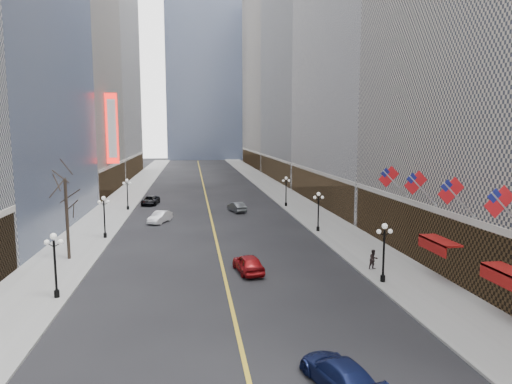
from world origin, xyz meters
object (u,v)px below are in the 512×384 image
object	(u,v)px
streetlamp_east_1	(384,246)
car_nb_far	(150,200)
car_nb_mid	(160,217)
car_sb_mid	(248,263)
streetlamp_east_2	(318,207)
streetlamp_west_1	(55,258)
car_sb_near	(339,373)
streetlamp_west_3	(127,191)
streetlamp_east_3	(286,188)
car_sb_far	(237,207)
streetlamp_west_2	(104,212)

from	to	relation	value
streetlamp_east_1	car_nb_far	distance (m)	46.11
car_nb_mid	car_sb_mid	xyz separation A→B (m)	(8.54, -22.11, 0.05)
streetlamp_east_2	streetlamp_west_1	distance (m)	29.68
car_sb_near	car_sb_mid	bearing A→B (deg)	-97.99
streetlamp_west_3	car_sb_mid	world-z (taller)	streetlamp_west_3
streetlamp_west_1	car_sb_near	bearing A→B (deg)	-40.15
streetlamp_west_1	car_sb_mid	xyz separation A→B (m)	(13.80, 4.13, -2.13)
streetlamp_west_1	car_sb_near	world-z (taller)	streetlamp_west_1
streetlamp_east_1	streetlamp_west_1	size ratio (longest dim) A/B	1.00
streetlamp_east_3	car_sb_far	distance (m)	8.84
streetlamp_east_1	car_sb_far	world-z (taller)	streetlamp_east_1
streetlamp_west_1	car_sb_near	distance (m)	20.72
streetlamp_west_3	car_sb_mid	distance (m)	34.80
car_nb_far	car_sb_far	size ratio (longest dim) A/B	1.17
streetlamp_east_1	streetlamp_west_2	world-z (taller)	same
streetlamp_east_2	streetlamp_east_1	bearing A→B (deg)	-90.00
streetlamp_east_3	streetlamp_west_1	bearing A→B (deg)	-123.25
car_nb_far	car_sb_near	bearing A→B (deg)	-69.83
car_nb_mid	car_nb_far	distance (m)	15.05
streetlamp_east_2	car_sb_mid	world-z (taller)	streetlamp_east_2
streetlamp_west_3	streetlamp_west_1	bearing A→B (deg)	-90.00
streetlamp_east_1	car_sb_far	size ratio (longest dim) A/B	1.06
streetlamp_east_2	streetlamp_east_3	world-z (taller)	same
streetlamp_east_2	streetlamp_west_1	bearing A→B (deg)	-142.67
streetlamp_east_2	car_nb_mid	size ratio (longest dim) A/B	1.03
car_nb_mid	car_sb_far	distance (m)	12.28
streetlamp_west_1	streetlamp_west_2	bearing A→B (deg)	90.00
streetlamp_east_2	car_sb_near	bearing A→B (deg)	-104.09
streetlamp_east_2	streetlamp_west_3	world-z (taller)	same
car_sb_mid	car_sb_near	bearing A→B (deg)	87.85
car_sb_far	car_sb_near	bearing A→B (deg)	74.33
streetlamp_east_3	car_nb_mid	world-z (taller)	streetlamp_east_3
car_sb_mid	car_sb_far	xyz separation A→B (m)	(1.89, 28.60, -0.07)
streetlamp_west_2	car_nb_mid	distance (m)	10.01
car_nb_far	car_sb_far	world-z (taller)	car_sb_far
streetlamp_west_2	car_nb_far	world-z (taller)	streetlamp_west_2
streetlamp_east_3	streetlamp_west_1	size ratio (longest dim) A/B	1.00
car_sb_near	car_sb_far	xyz separation A→B (m)	(-0.06, 46.01, 0.00)
streetlamp_east_1	car_nb_mid	bearing A→B (deg)	124.96
streetlamp_west_1	car_sb_far	size ratio (longest dim) A/B	1.06
car_sb_near	car_nb_mid	bearing A→B (deg)	-89.51
streetlamp_west_3	car_sb_far	distance (m)	16.18
streetlamp_west_1	streetlamp_west_3	world-z (taller)	same
streetlamp_east_1	streetlamp_west_1	xyz separation A→B (m)	(-23.60, 0.00, 0.00)
streetlamp_east_2	car_nb_far	distance (m)	31.16
car_nb_far	car_sb_near	xyz separation A→B (m)	(12.95, -54.38, 0.01)
streetlamp_west_3	car_sb_near	xyz separation A→B (m)	(15.75, -49.28, -2.20)
streetlamp_east_2	car_sb_near	xyz separation A→B (m)	(-7.85, -31.28, -2.20)
streetlamp_west_2	car_sb_far	distance (m)	21.63
car_nb_mid	car_nb_far	xyz separation A→B (m)	(-2.46, 14.85, -0.03)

